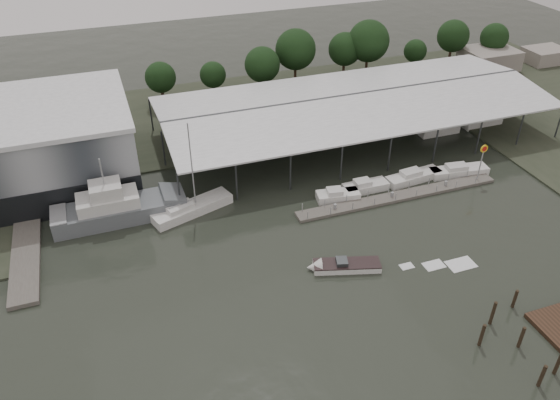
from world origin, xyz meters
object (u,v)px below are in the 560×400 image
object	(u,v)px
shell_fuel_sign	(483,156)
grey_trawler	(118,208)
white_sailboat	(191,209)
speedboat_underway	(341,266)

from	to	relation	value
shell_fuel_sign	grey_trawler	bearing A→B (deg)	170.99
white_sailboat	speedboat_underway	world-z (taller)	white_sailboat
speedboat_underway	shell_fuel_sign	bearing A→B (deg)	-141.51
grey_trawler	speedboat_underway	size ratio (longest dim) A/B	0.85
white_sailboat	speedboat_underway	distance (m)	20.42
grey_trawler	speedboat_underway	bearing A→B (deg)	-39.59
shell_fuel_sign	white_sailboat	bearing A→B (deg)	171.61
grey_trawler	shell_fuel_sign	bearing A→B (deg)	-9.45
grey_trawler	white_sailboat	size ratio (longest dim) A/B	1.28
white_sailboat	speedboat_underway	bearing A→B (deg)	-68.65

